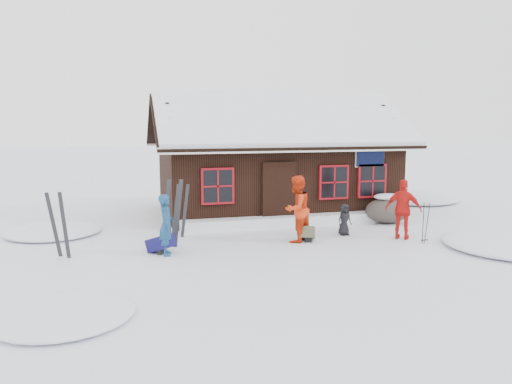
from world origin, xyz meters
TOP-DOWN VIEW (x-y plane):
  - ground at (0.00, 0.00)m, footprint 120.00×120.00m
  - mountain_hut at (1.50, 4.98)m, footprint 8.90×6.09m
  - snow_drift at (1.50, 2.25)m, footprint 7.60×0.60m
  - snow_mounds at (1.65, 1.86)m, footprint 20.60×13.20m
  - skier_teal at (-2.93, -0.31)m, footprint 0.41×0.59m
  - skier_orange_left at (0.68, 0.16)m, footprint 1.15×1.09m
  - skier_orange_right at (3.72, -0.32)m, footprint 1.05×0.96m
  - skier_crouched at (2.33, 0.57)m, footprint 0.51×0.40m
  - boulder at (4.49, 1.86)m, footprint 1.52×1.14m
  - ski_pair_left at (-2.71, 0.42)m, footprint 0.62×0.18m
  - ski_pair_mid at (-5.50, 0.18)m, footprint 0.56×0.27m
  - ski_pair_right at (-2.37, 1.53)m, footprint 0.56×0.16m
  - ski_poles at (4.06, -0.90)m, footprint 0.21×0.10m
  - backpack_blue at (-3.07, -0.05)m, footprint 0.76×0.77m
  - backpack_olive at (0.99, 0.18)m, footprint 0.58×0.68m

SIDE VIEW (x-z plane):
  - ground at x=0.00m, z-range 0.00..0.00m
  - snow_mounds at x=1.65m, z-range -0.24..0.24m
  - backpack_olive at x=0.99m, z-range 0.00..0.31m
  - backpack_blue at x=-3.07m, z-range 0.00..0.34m
  - snow_drift at x=1.50m, z-range 0.00..0.35m
  - boulder at x=4.49m, z-range 0.01..0.89m
  - skier_crouched at x=2.33m, z-range 0.00..0.94m
  - ski_poles at x=4.06m, z-range -0.04..1.13m
  - ski_pair_right at x=-2.37m, z-range -0.05..1.56m
  - skier_teal at x=-2.93m, z-range 0.00..1.55m
  - ski_pair_mid at x=-5.50m, z-range -0.05..1.63m
  - skier_orange_right at x=3.72m, z-range 0.00..1.72m
  - ski_pair_left at x=-2.71m, z-range -0.05..1.84m
  - skier_orange_left at x=0.68m, z-range 0.00..1.86m
  - mountain_hut at x=1.50m, z-range -0.63..3.79m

